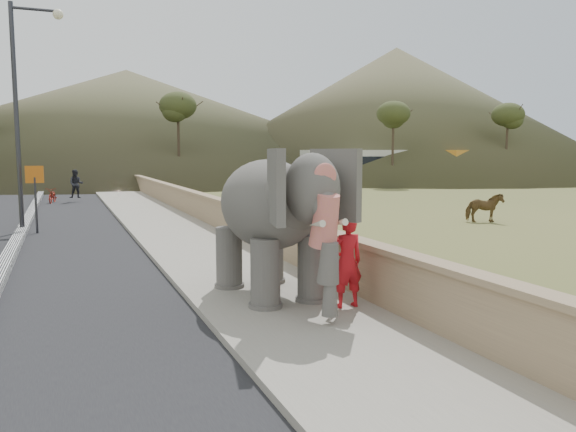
# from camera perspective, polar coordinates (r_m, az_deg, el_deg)

# --- Properties ---
(ground) EXTENTS (160.00, 160.00, 0.00)m
(ground) POSITION_cam_1_polar(r_m,az_deg,el_deg) (10.89, -1.84, -8.73)
(ground) COLOR olive
(ground) RESTS_ON ground
(road) EXTENTS (7.00, 120.00, 0.03)m
(road) POSITION_cam_1_polar(r_m,az_deg,el_deg) (20.12, -25.69, -2.30)
(road) COLOR black
(road) RESTS_ON ground
(median) EXTENTS (0.35, 120.00, 0.22)m
(median) POSITION_cam_1_polar(r_m,az_deg,el_deg) (20.11, -25.71, -2.04)
(median) COLOR black
(median) RESTS_ON ground
(walkway) EXTENTS (3.00, 120.00, 0.15)m
(walkway) POSITION_cam_1_polar(r_m,az_deg,el_deg) (20.39, -11.55, -1.52)
(walkway) COLOR #9E9687
(walkway) RESTS_ON ground
(parapet) EXTENTS (0.30, 120.00, 1.10)m
(parapet) POSITION_cam_1_polar(r_m,az_deg,el_deg) (20.68, -7.08, 0.00)
(parapet) COLOR tan
(parapet) RESTS_ON ground
(lamppost) EXTENTS (1.76, 0.36, 8.00)m
(lamppost) POSITION_cam_1_polar(r_m,az_deg,el_deg) (22.07, -25.15, 11.09)
(lamppost) COLOR #2D2C31
(lamppost) RESTS_ON ground
(signboard) EXTENTS (0.60, 0.08, 2.40)m
(signboard) POSITION_cam_1_polar(r_m,az_deg,el_deg) (21.55, -24.30, 2.65)
(signboard) COLOR #2D2D33
(signboard) RESTS_ON ground
(cow) EXTENTS (1.58, 1.18, 1.21)m
(cow) POSITION_cam_1_polar(r_m,az_deg,el_deg) (24.42, 19.31, 0.80)
(cow) COLOR brown
(cow) RESTS_ON ground
(distant_car) EXTENTS (4.53, 2.76, 1.44)m
(distant_car) POSITION_cam_1_polar(r_m,az_deg,el_deg) (51.65, 6.54, 4.02)
(distant_car) COLOR silver
(distant_car) RESTS_ON ground
(bus_white) EXTENTS (11.19, 3.52, 3.10)m
(bus_white) POSITION_cam_1_polar(r_m,az_deg,el_deg) (50.49, 7.63, 4.90)
(bus_white) COLOR silver
(bus_white) RESTS_ON ground
(bus_orange) EXTENTS (11.26, 5.41, 3.10)m
(bus_orange) POSITION_cam_1_polar(r_m,az_deg,el_deg) (56.09, 18.95, 4.76)
(bus_orange) COLOR orange
(bus_orange) RESTS_ON ground
(hill_right) EXTENTS (56.00, 56.00, 16.00)m
(hill_right) POSITION_cam_1_polar(r_m,az_deg,el_deg) (73.64, 10.85, 10.33)
(hill_right) COLOR brown
(hill_right) RESTS_ON ground
(hill_far) EXTENTS (80.00, 80.00, 14.00)m
(hill_far) POSITION_cam_1_polar(r_m,az_deg,el_deg) (80.44, -15.97, 9.14)
(hill_far) COLOR brown
(hill_far) RESTS_ON ground
(elephant_and_man) EXTENTS (2.37, 3.93, 2.72)m
(elephant_and_man) POSITION_cam_1_polar(r_m,az_deg,el_deg) (10.65, -1.88, -0.84)
(elephant_and_man) COLOR #64605A
(elephant_and_man) RESTS_ON ground
(motorcyclist) EXTENTS (2.15, 1.73, 1.90)m
(motorcyclist) POSITION_cam_1_polar(r_m,az_deg,el_deg) (34.56, -21.77, 2.49)
(motorcyclist) COLOR maroon
(motorcyclist) RESTS_ON ground
(trees) EXTENTS (47.67, 43.16, 8.93)m
(trees) POSITION_cam_1_polar(r_m,az_deg,el_deg) (37.78, -15.93, 7.82)
(trees) COLOR #473828
(trees) RESTS_ON ground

